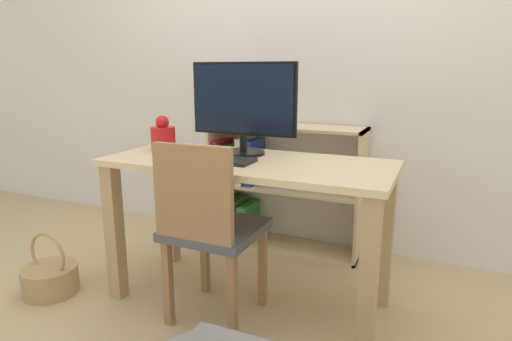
% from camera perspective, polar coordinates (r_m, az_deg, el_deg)
% --- Properties ---
extents(ground_plane, '(10.00, 10.00, 0.00)m').
position_cam_1_polar(ground_plane, '(2.27, -1.07, -16.78)').
color(ground_plane, tan).
extents(wall_back, '(8.00, 0.05, 2.60)m').
position_cam_1_polar(wall_back, '(2.79, 6.80, 16.53)').
color(wall_back, silver).
rests_on(wall_back, ground_plane).
extents(desk, '(1.35, 0.59, 0.72)m').
position_cam_1_polar(desk, '(2.04, -1.14, -2.61)').
color(desk, '#D8BC8C').
rests_on(desk, ground_plane).
extents(monitor, '(0.55, 0.22, 0.45)m').
position_cam_1_polar(monitor, '(2.12, -1.73, 8.88)').
color(monitor, black).
rests_on(monitor, desk).
extents(keyboard, '(0.31, 0.15, 0.02)m').
position_cam_1_polar(keyboard, '(1.98, -4.81, 1.44)').
color(keyboard, black).
rests_on(keyboard, desk).
extents(vase, '(0.13, 0.13, 0.18)m').
position_cam_1_polar(vase, '(2.30, -12.29, 4.51)').
color(vase, red).
rests_on(vase, desk).
extents(chair, '(0.40, 0.40, 0.85)m').
position_cam_1_polar(chair, '(1.91, -6.28, -7.37)').
color(chair, '#4C4C51').
rests_on(chair, ground_plane).
extents(bookshelf, '(0.99, 0.28, 0.80)m').
position_cam_1_polar(bookshelf, '(2.81, 0.33, -2.36)').
color(bookshelf, '#D8BC8C').
rests_on(bookshelf, ground_plane).
extents(basket, '(0.28, 0.28, 0.33)m').
position_cam_1_polar(basket, '(2.53, -25.74, -12.76)').
color(basket, tan).
rests_on(basket, ground_plane).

